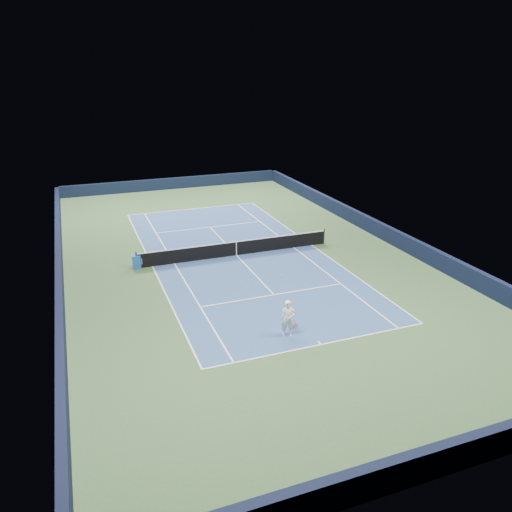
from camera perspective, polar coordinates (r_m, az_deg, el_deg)
name	(u,v)px	position (r m, az deg, el deg)	size (l,w,h in m)	color
ground	(236,255)	(32.65, -2.25, 0.09)	(40.00, 40.00, 0.00)	#32512C
wall_far	(173,183)	(50.93, -9.45, 8.20)	(22.00, 0.35, 1.10)	black
wall_near	(444,458)	(17.30, 20.70, -20.77)	(22.00, 0.35, 1.10)	black
wall_right	(378,229)	(37.11, 13.81, 3.00)	(0.35, 40.00, 1.10)	#101732
wall_left	(59,270)	(31.05, -21.57, -1.51)	(0.35, 40.00, 1.10)	black
court_surface	(236,255)	(32.65, -2.25, 0.09)	(10.97, 23.77, 0.01)	#2D497E
baseline_far	(193,209)	(43.53, -7.26, 5.37)	(10.97, 0.08, 0.00)	white
baseline_near	(321,344)	(22.79, 7.46, -10.00)	(10.97, 0.08, 0.00)	white
sideline_doubles_right	(312,245)	(34.65, 6.38, 1.25)	(0.08, 23.77, 0.00)	white
sideline_doubles_left	(152,266)	(31.48, -11.76, -1.17)	(0.08, 23.77, 0.00)	white
sideline_singles_right	(294,247)	(34.08, 4.32, 0.98)	(0.08, 23.77, 0.00)	white
sideline_singles_left	(174,263)	(31.69, -9.32, -0.84)	(0.08, 23.77, 0.00)	white
service_line_far	(210,227)	(38.43, -5.29, 3.31)	(8.23, 0.08, 0.00)	white
service_line_near	(274,295)	(27.14, 2.07, -4.44)	(8.23, 0.08, 0.00)	white
center_service_line	(236,255)	(32.65, -2.25, 0.10)	(0.08, 12.80, 0.00)	white
center_mark_far	(193,209)	(43.39, -7.21, 5.32)	(0.08, 0.30, 0.00)	white
center_mark_near	(320,343)	(22.90, 7.28, -9.82)	(0.08, 0.30, 0.00)	white
tennis_net	(236,248)	(32.47, -2.26, 0.92)	(12.90, 0.10, 1.07)	black
sponsor_cube	(137,262)	(31.31, -13.48, -0.63)	(0.58, 0.52, 0.84)	#1D57AF
tennis_player	(288,319)	(22.90, 3.68, -7.16)	(0.85, 1.34, 2.66)	white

